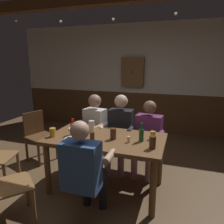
% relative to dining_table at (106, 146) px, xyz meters
% --- Properties ---
extents(ground_plane, '(8.16, 8.16, 0.00)m').
position_rel_dining_table_xyz_m(ground_plane, '(0.00, -0.19, -0.66)').
color(ground_plane, brown).
extents(back_wall_upper, '(6.80, 0.12, 1.68)m').
position_rel_dining_table_xyz_m(back_wall_upper, '(0.00, 2.80, 1.17)').
color(back_wall_upper, silver).
extents(back_wall_wainscot, '(6.80, 0.12, 0.99)m').
position_rel_dining_table_xyz_m(back_wall_wainscot, '(0.00, 2.80, -0.16)').
color(back_wall_wainscot, brown).
rests_on(back_wall_wainscot, ground_plane).
extents(dining_table, '(1.56, 0.87, 0.78)m').
position_rel_dining_table_xyz_m(dining_table, '(0.00, 0.00, 0.00)').
color(dining_table, brown).
rests_on(dining_table, ground_plane).
extents(person_0, '(0.54, 0.58, 1.23)m').
position_rel_dining_table_xyz_m(person_0, '(-0.48, 0.67, 0.02)').
color(person_0, silver).
rests_on(person_0, ground_plane).
extents(person_1, '(0.54, 0.54, 1.25)m').
position_rel_dining_table_xyz_m(person_1, '(0.00, 0.66, 0.03)').
color(person_1, black).
rests_on(person_1, ground_plane).
extents(person_2, '(0.58, 0.54, 1.18)m').
position_rel_dining_table_xyz_m(person_2, '(0.46, 0.66, -0.01)').
color(person_2, '#6B2D66').
rests_on(person_2, ground_plane).
extents(person_3, '(0.54, 0.51, 1.20)m').
position_rel_dining_table_xyz_m(person_3, '(-0.00, -0.67, 0.01)').
color(person_3, '#2D4C84').
rests_on(person_3, ground_plane).
extents(chair_empty_near_right, '(0.62, 0.62, 0.88)m').
position_rel_dining_table_xyz_m(chair_empty_near_right, '(-0.83, -0.98, -0.18)').
color(chair_empty_near_right, brown).
rests_on(chair_empty_near_right, ground_plane).
extents(chair_empty_far_end, '(0.56, 0.56, 0.88)m').
position_rel_dining_table_xyz_m(chair_empty_far_end, '(-1.51, 0.52, -0.18)').
color(chair_empty_far_end, brown).
rests_on(chair_empty_far_end, ground_plane).
extents(table_candle, '(0.04, 0.04, 0.08)m').
position_rel_dining_table_xyz_m(table_candle, '(0.34, -0.08, 0.16)').
color(table_candle, '#F9E08C').
rests_on(table_candle, dining_table).
extents(plate_0, '(0.25, 0.25, 0.01)m').
position_rel_dining_table_xyz_m(plate_0, '(-0.54, 0.20, 0.13)').
color(plate_0, white).
rests_on(plate_0, dining_table).
extents(plate_1, '(0.22, 0.22, 0.01)m').
position_rel_dining_table_xyz_m(plate_1, '(-0.38, -0.21, 0.13)').
color(plate_1, white).
rests_on(plate_1, dining_table).
extents(bottle_0, '(0.07, 0.07, 0.23)m').
position_rel_dining_table_xyz_m(bottle_0, '(-0.47, -0.04, 0.21)').
color(bottle_0, red).
rests_on(bottle_0, dining_table).
extents(bottle_1, '(0.06, 0.06, 0.24)m').
position_rel_dining_table_xyz_m(bottle_1, '(0.48, 0.01, 0.21)').
color(bottle_1, '#195923').
rests_on(bottle_1, dining_table).
extents(pint_glass_0, '(0.07, 0.07, 0.11)m').
position_rel_dining_table_xyz_m(pint_glass_0, '(0.61, 0.13, 0.17)').
color(pint_glass_0, gold).
rests_on(pint_glass_0, dining_table).
extents(pint_glass_1, '(0.08, 0.08, 0.16)m').
position_rel_dining_table_xyz_m(pint_glass_1, '(-0.29, 0.19, 0.20)').
color(pint_glass_1, white).
rests_on(pint_glass_1, dining_table).
extents(pint_glass_2, '(0.08, 0.08, 0.15)m').
position_rel_dining_table_xyz_m(pint_glass_2, '(0.12, -0.03, 0.19)').
color(pint_glass_2, '#4C2D19').
rests_on(pint_glass_2, dining_table).
extents(pint_glass_3, '(0.06, 0.06, 0.10)m').
position_rel_dining_table_xyz_m(pint_glass_3, '(-0.14, -0.13, 0.17)').
color(pint_glass_3, '#4C2D19').
rests_on(pint_glass_3, dining_table).
extents(pint_glass_4, '(0.08, 0.08, 0.15)m').
position_rel_dining_table_xyz_m(pint_glass_4, '(0.65, -0.18, 0.20)').
color(pint_glass_4, '#4C2D19').
rests_on(pint_glass_4, dining_table).
extents(pint_glass_5, '(0.08, 0.08, 0.12)m').
position_rel_dining_table_xyz_m(pint_glass_5, '(-0.69, -0.20, 0.18)').
color(pint_glass_5, gold).
rests_on(pint_glass_5, dining_table).
extents(wall_dart_cabinet, '(0.56, 0.15, 0.70)m').
position_rel_dining_table_xyz_m(wall_dart_cabinet, '(-0.27, 2.67, 0.86)').
color(wall_dart_cabinet, brown).
extents(string_lights, '(4.79, 0.04, 0.19)m').
position_rel_dining_table_xyz_m(string_lights, '(0.00, 0.32, 1.73)').
color(string_lights, '#F9EAB2').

